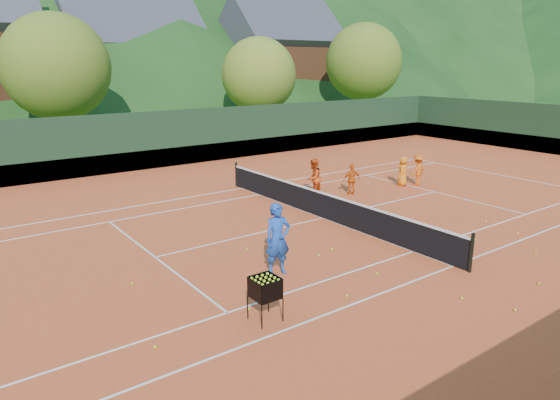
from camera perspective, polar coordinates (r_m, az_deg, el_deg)
ground at (r=18.12m, az=4.92°, el=-2.12°), size 400.00×400.00×0.00m
clay_court at (r=18.12m, az=4.92°, el=-2.09°), size 40.00×24.00×0.02m
coach at (r=13.08m, az=-0.26°, el=-4.49°), size 0.77×0.58×1.93m
student_a at (r=20.70m, az=3.84°, el=2.51°), size 0.98×0.89×1.62m
student_b at (r=21.34m, az=8.21°, el=2.35°), size 0.83×0.58×1.31m
student_c at (r=23.30m, az=13.87°, el=3.22°), size 0.78×0.67×1.36m
student_d at (r=23.58m, az=15.47°, el=3.33°), size 0.98×0.65×1.42m
tennis_ball_0 at (r=18.08m, az=25.52°, el=-3.49°), size 0.07×0.07×0.07m
tennis_ball_1 at (r=12.69m, az=25.27°, el=-11.30°), size 0.07×0.07×0.07m
tennis_ball_2 at (r=14.56m, az=4.44°, el=-6.35°), size 0.07×0.07×0.07m
tennis_ball_3 at (r=12.79m, az=20.07°, el=-10.50°), size 0.07×0.07×0.07m
tennis_ball_4 at (r=16.69m, az=27.16°, el=-5.20°), size 0.07×0.07×0.07m
tennis_ball_6 at (r=12.26m, az=7.65°, el=-10.80°), size 0.07×0.07×0.07m
tennis_ball_7 at (r=11.59m, az=-3.57°, el=-12.32°), size 0.07×0.07×0.07m
tennis_ball_8 at (r=10.50m, az=-14.08°, el=-15.99°), size 0.07×0.07×0.07m
tennis_ball_9 at (r=13.17m, az=-1.54°, el=-8.74°), size 0.07×0.07×0.07m
tennis_ball_10 at (r=14.35m, az=27.47°, el=-8.48°), size 0.07×0.07×0.07m
tennis_ball_11 at (r=15.06m, az=-3.76°, el=-5.59°), size 0.07×0.07×0.07m
tennis_ball_12 at (r=13.31m, az=-16.54°, el=-9.15°), size 0.07×0.07×0.07m
tennis_ball_13 at (r=16.91m, az=21.40°, el=-4.27°), size 0.07×0.07×0.07m
tennis_ball_14 at (r=18.97m, az=22.44°, el=-2.29°), size 0.07×0.07×0.07m
tennis_ball_15 at (r=15.09m, az=5.96°, el=-5.59°), size 0.07×0.07×0.07m
tennis_ball_17 at (r=13.58m, az=10.99°, el=-8.26°), size 0.07×0.07×0.07m
court_lines at (r=18.12m, az=4.92°, el=-2.05°), size 23.83×11.03×0.00m
tennis_net at (r=17.97m, az=4.96°, el=-0.54°), size 0.10×12.07×1.10m
perimeter_fence at (r=17.78m, az=5.02°, el=1.78°), size 40.40×24.24×3.00m
ball_hopper at (r=10.86m, az=-1.71°, el=-10.09°), size 0.57×0.57×1.00m
chalet_mid at (r=50.11m, az=-16.35°, el=14.30°), size 12.65×8.82×11.45m
chalet_right at (r=53.24m, az=-0.00°, el=15.22°), size 11.50×8.82×11.91m
tree_b at (r=33.81m, az=-24.23°, el=13.69°), size 6.40×6.40×8.40m
tree_c at (r=38.50m, az=-2.43°, el=14.07°), size 5.60×5.60×7.35m
tree_d at (r=46.95m, az=9.55°, el=15.31°), size 6.80×6.80×8.93m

